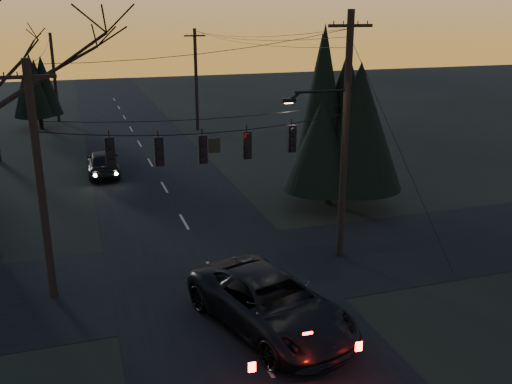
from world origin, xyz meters
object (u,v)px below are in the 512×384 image
object	(u,v)px
utility_pole_right	(339,256)
evergreen_right	(331,118)
utility_pole_far_r	(198,130)
sedan_oncoming_a	(103,163)
utility_pole_left	(54,296)
utility_pole_far_l	(59,121)
suv_near	(270,303)

from	to	relation	value
utility_pole_right	evergreen_right	world-z (taller)	evergreen_right
utility_pole_right	utility_pole_far_r	distance (m)	28.00
utility_pole_far_r	sedan_oncoming_a	size ratio (longest dim) A/B	1.80
utility_pole_left	utility_pole_far_l	world-z (taller)	utility_pole_left
utility_pole_far_l	sedan_oncoming_a	bearing A→B (deg)	-82.07
utility_pole_far_l	evergreen_right	bearing A→B (deg)	-64.69
utility_pole_far_l	utility_pole_left	bearing A→B (deg)	-90.00
utility_pole_right	suv_near	distance (m)	6.59
sedan_oncoming_a	evergreen_right	bearing A→B (deg)	140.54
utility_pole_far_r	evergreen_right	distance (m)	22.15
utility_pole_left	utility_pole_far_r	xyz separation A→B (m)	(11.50, 28.00, 0.00)
suv_near	utility_pole_far_r	bearing A→B (deg)	64.71
utility_pole_far_r	utility_pole_left	bearing A→B (deg)	-112.33
utility_pole_right	utility_pole_left	size ratio (longest dim) A/B	1.18
suv_near	utility_pole_far_l	bearing A→B (deg)	82.46
utility_pole_right	utility_pole_far_r	bearing A→B (deg)	90.00
utility_pole_far_r	utility_pole_far_l	xyz separation A→B (m)	(-11.50, 8.00, 0.00)
evergreen_right	utility_pole_far_l	bearing A→B (deg)	115.31
utility_pole_far_r	evergreen_right	xyz separation A→B (m)	(2.46, -21.52, 4.64)
suv_near	sedan_oncoming_a	world-z (taller)	suv_near
utility_pole_far_l	sedan_oncoming_a	xyz separation A→B (m)	(2.80, -20.10, 0.80)
utility_pole_left	utility_pole_right	bearing A→B (deg)	0.00
utility_pole_far_r	sedan_oncoming_a	xyz separation A→B (m)	(-8.70, -12.10, 0.80)
utility_pole_right	utility_pole_left	distance (m)	11.50
utility_pole_far_r	sedan_oncoming_a	bearing A→B (deg)	-125.71
utility_pole_right	utility_pole_far_r	world-z (taller)	utility_pole_right
utility_pole_left	evergreen_right	size ratio (longest dim) A/B	1.05
utility_pole_left	utility_pole_far_l	size ratio (longest dim) A/B	1.06
utility_pole_left	sedan_oncoming_a	size ratio (longest dim) A/B	1.80
utility_pole_far_l	evergreen_right	world-z (taller)	evergreen_right
utility_pole_right	evergreen_right	size ratio (longest dim) A/B	1.24
utility_pole_left	utility_pole_far_l	distance (m)	36.00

